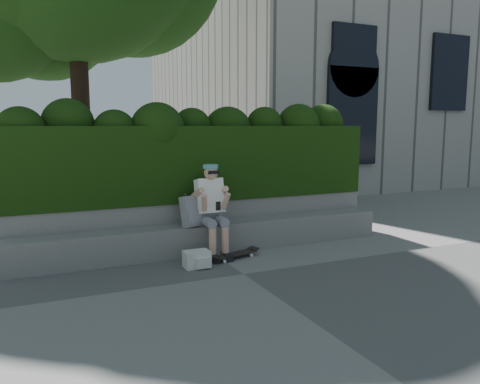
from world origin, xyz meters
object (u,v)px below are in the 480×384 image
backpack_plaid (192,211)px  skateboard (235,254)px  backpack_ground (197,259)px  person (211,206)px

backpack_plaid → skateboard: bearing=-56.6°
backpack_plaid → backpack_ground: bearing=-119.6°
skateboard → backpack_ground: size_ratio=2.13×
backpack_ground → backpack_plaid: bearing=77.1°
person → skateboard: 0.81m
person → backpack_plaid: person is taller
person → backpack_ground: (-0.41, -0.51, -0.64)m
skateboard → backpack_plaid: 0.91m
person → backpack_plaid: bearing=163.4°
person → skateboard: (0.24, -0.35, -0.69)m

